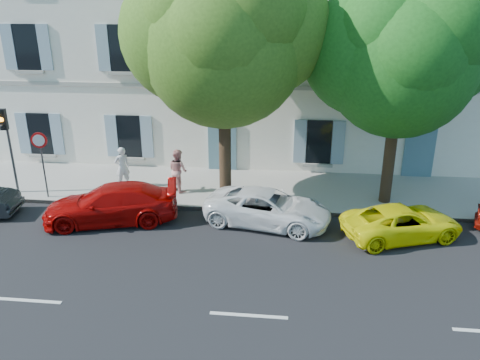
# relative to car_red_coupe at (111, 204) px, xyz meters

# --- Properties ---
(ground) EXTENTS (90.00, 90.00, 0.00)m
(ground) POSITION_rel_car_red_coupe_xyz_m (5.43, -0.95, -0.69)
(ground) COLOR black
(sidewalk) EXTENTS (36.00, 4.50, 0.15)m
(sidewalk) POSITION_rel_car_red_coupe_xyz_m (5.43, 3.50, -0.61)
(sidewalk) COLOR #A09E96
(sidewalk) RESTS_ON ground
(kerb) EXTENTS (36.00, 0.16, 0.16)m
(kerb) POSITION_rel_car_red_coupe_xyz_m (5.43, 1.33, -0.61)
(kerb) COLOR #9E998E
(kerb) RESTS_ON ground
(building) EXTENTS (28.00, 7.00, 12.00)m
(building) POSITION_rel_car_red_coupe_xyz_m (5.43, 9.25, 5.31)
(building) COLOR white
(building) RESTS_ON ground
(car_red_coupe) EXTENTS (5.07, 3.01, 1.38)m
(car_red_coupe) POSITION_rel_car_red_coupe_xyz_m (0.00, 0.00, 0.00)
(car_red_coupe) COLOR #A30604
(car_red_coupe) RESTS_ON ground
(car_white_coupe) EXTENTS (4.80, 2.91, 1.24)m
(car_white_coupe) POSITION_rel_car_red_coupe_xyz_m (5.63, 0.42, -0.07)
(car_white_coupe) COLOR white
(car_white_coupe) RESTS_ON ground
(car_yellow_supercar) EXTENTS (4.40, 3.07, 1.12)m
(car_yellow_supercar) POSITION_rel_car_red_coupe_xyz_m (10.18, -0.14, -0.13)
(car_yellow_supercar) COLOR #F8F10A
(car_yellow_supercar) RESTS_ON ground
(tree_left) EXTENTS (5.93, 5.93, 9.19)m
(tree_left) POSITION_rel_car_red_coupe_xyz_m (3.87, 2.12, 5.38)
(tree_left) COLOR #3A2819
(tree_left) RESTS_ON sidewalk
(tree_right) EXTENTS (5.38, 5.38, 8.29)m
(tree_right) POSITION_rel_car_red_coupe_xyz_m (10.11, 2.62, 4.78)
(tree_right) COLOR #3A2819
(tree_right) RESTS_ON sidewalk
(traffic_light) EXTENTS (0.30, 0.40, 3.50)m
(traffic_light) POSITION_rel_car_red_coupe_xyz_m (-4.76, 1.87, 1.99)
(traffic_light) COLOR #383A3D
(traffic_light) RESTS_ON sidewalk
(road_sign) EXTENTS (0.61, 0.16, 2.68)m
(road_sign) POSITION_rel_car_red_coupe_xyz_m (-3.28, 1.59, 1.39)
(road_sign) COLOR #383A3D
(road_sign) RESTS_ON sidewalk
(pedestrian_a) EXTENTS (0.75, 0.71, 1.72)m
(pedestrian_a) POSITION_rel_car_red_coupe_xyz_m (-0.64, 3.08, 0.32)
(pedestrian_a) COLOR silver
(pedestrian_a) RESTS_ON sidewalk
(pedestrian_b) EXTENTS (1.09, 1.07, 1.77)m
(pedestrian_b) POSITION_rel_car_red_coupe_xyz_m (1.81, 2.84, 0.35)
(pedestrian_b) COLOR tan
(pedestrian_b) RESTS_ON sidewalk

